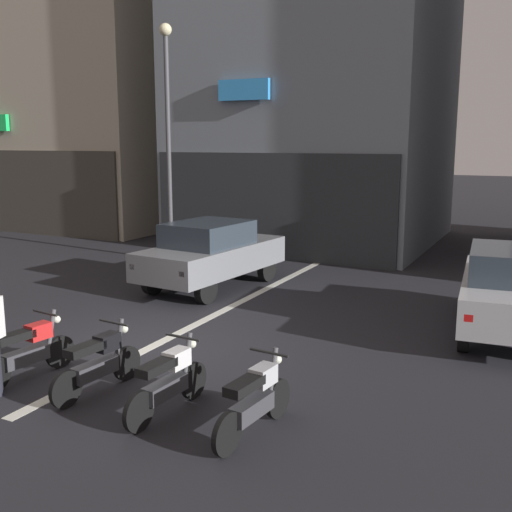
{
  "coord_description": "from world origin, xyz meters",
  "views": [
    {
      "loc": [
        6.1,
        -8.08,
        3.53
      ],
      "look_at": [
        1.13,
        2.0,
        1.4
      ],
      "focal_mm": 42.39,
      "sensor_mm": 36.0,
      "label": 1
    }
  ],
  "objects_px": {
    "motorcycle_black_row_left_mid": "(98,362)",
    "motorcycle_silver_row_right_mid": "(255,399)",
    "car_grey_crossing_near": "(211,252)",
    "street_lamp": "(168,120)",
    "motorcycle_red_row_leftmost": "(29,350)",
    "motorcycle_white_row_centre": "(168,381)"
  },
  "relations": [
    {
      "from": "street_lamp",
      "to": "motorcycle_black_row_left_mid",
      "type": "height_order",
      "value": "street_lamp"
    },
    {
      "from": "street_lamp",
      "to": "motorcycle_white_row_centre",
      "type": "xyz_separation_m",
      "value": [
        5.92,
        -8.81,
        -3.69
      ]
    },
    {
      "from": "street_lamp",
      "to": "motorcycle_white_row_centre",
      "type": "distance_m",
      "value": 11.24
    },
    {
      "from": "motorcycle_red_row_leftmost",
      "to": "motorcycle_black_row_left_mid",
      "type": "height_order",
      "value": "same"
    },
    {
      "from": "motorcycle_white_row_centre",
      "to": "street_lamp",
      "type": "bearing_deg",
      "value": 123.9
    },
    {
      "from": "motorcycle_silver_row_right_mid",
      "to": "car_grey_crossing_near",
      "type": "bearing_deg",
      "value": 124.33
    },
    {
      "from": "car_grey_crossing_near",
      "to": "street_lamp",
      "type": "bearing_deg",
      "value": 138.8
    },
    {
      "from": "motorcycle_red_row_leftmost",
      "to": "motorcycle_black_row_left_mid",
      "type": "bearing_deg",
      "value": 2.84
    },
    {
      "from": "car_grey_crossing_near",
      "to": "street_lamp",
      "type": "distance_m",
      "value": 5.04
    },
    {
      "from": "car_grey_crossing_near",
      "to": "motorcycle_silver_row_right_mid",
      "type": "bearing_deg",
      "value": -55.67
    },
    {
      "from": "motorcycle_white_row_centre",
      "to": "car_grey_crossing_near",
      "type": "bearing_deg",
      "value": 115.75
    },
    {
      "from": "motorcycle_black_row_left_mid",
      "to": "motorcycle_silver_row_right_mid",
      "type": "relative_size",
      "value": 1.0
    },
    {
      "from": "motorcycle_silver_row_right_mid",
      "to": "street_lamp",
      "type": "bearing_deg",
      "value": 129.16
    },
    {
      "from": "street_lamp",
      "to": "motorcycle_red_row_leftmost",
      "type": "xyz_separation_m",
      "value": [
        3.36,
        -8.75,
        -3.69
      ]
    },
    {
      "from": "car_grey_crossing_near",
      "to": "motorcycle_silver_row_right_mid",
      "type": "relative_size",
      "value": 2.55
    },
    {
      "from": "street_lamp",
      "to": "motorcycle_red_row_leftmost",
      "type": "distance_m",
      "value": 10.08
    },
    {
      "from": "motorcycle_black_row_left_mid",
      "to": "motorcycle_white_row_centre",
      "type": "distance_m",
      "value": 1.28
    },
    {
      "from": "motorcycle_black_row_left_mid",
      "to": "motorcycle_silver_row_right_mid",
      "type": "height_order",
      "value": "same"
    },
    {
      "from": "car_grey_crossing_near",
      "to": "motorcycle_white_row_centre",
      "type": "xyz_separation_m",
      "value": [
        3.03,
        -6.28,
        -0.43
      ]
    },
    {
      "from": "motorcycle_white_row_centre",
      "to": "motorcycle_silver_row_right_mid",
      "type": "xyz_separation_m",
      "value": [
        1.28,
        -0.03,
        0.0
      ]
    },
    {
      "from": "motorcycle_red_row_leftmost",
      "to": "motorcycle_white_row_centre",
      "type": "height_order",
      "value": "same"
    },
    {
      "from": "motorcycle_red_row_leftmost",
      "to": "motorcycle_black_row_left_mid",
      "type": "relative_size",
      "value": 1.0
    }
  ]
}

